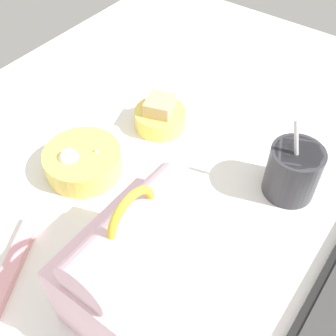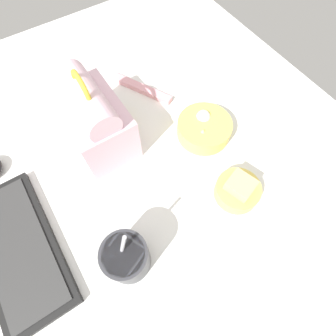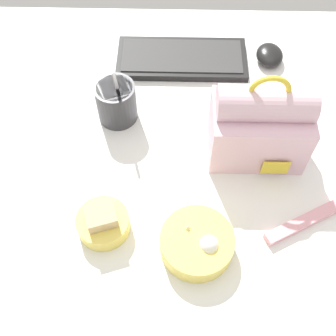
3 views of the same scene
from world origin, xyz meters
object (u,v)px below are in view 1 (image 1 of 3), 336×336
Objects in this scene: soup_cup at (293,171)px; chopstick_case at (8,275)px; lunch_bag at (137,261)px; bento_bowl_sandwich at (160,116)px; bento_bowl_snacks at (83,161)px.

soup_cup is 0.83× the size of chopstick_case.
lunch_bag reaches higher than bento_bowl_sandwich.
lunch_bag reaches higher than soup_cup.
lunch_bag is at bearing 119.78° from chopstick_case.
lunch_bag is 21.23cm from chopstick_case.
soup_cup is (-30.52, 8.85, -3.69)cm from lunch_bag.
bento_bowl_snacks is (18.05, -3.79, -0.05)cm from bento_bowl_sandwich.
bento_bowl_sandwich is 0.53× the size of chopstick_case.
chopstick_case is (40.65, 2.43, -1.68)cm from bento_bowl_sandwich.
soup_cup is at bearing 118.84° from bento_bowl_snacks.
bento_bowl_snacks is (-12.81, -23.32, -6.26)cm from lunch_bag.
lunch_bag is 2.19× the size of bento_bowl_sandwich.
lunch_bag is 1.41× the size of soup_cup.
soup_cup is 28.50cm from bento_bowl_sandwich.
bento_bowl_snacks is 23.49cm from chopstick_case.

